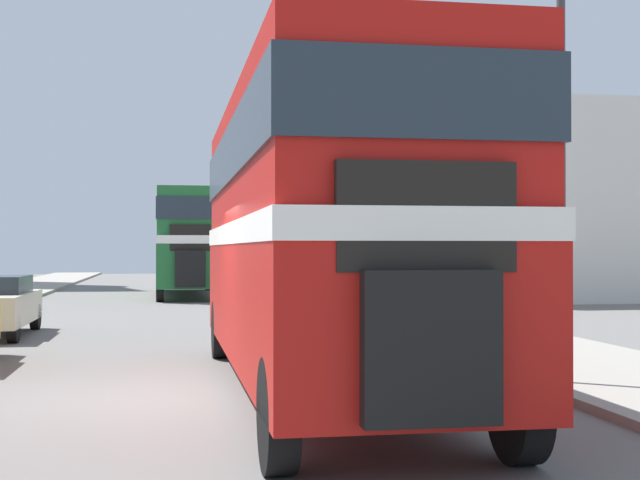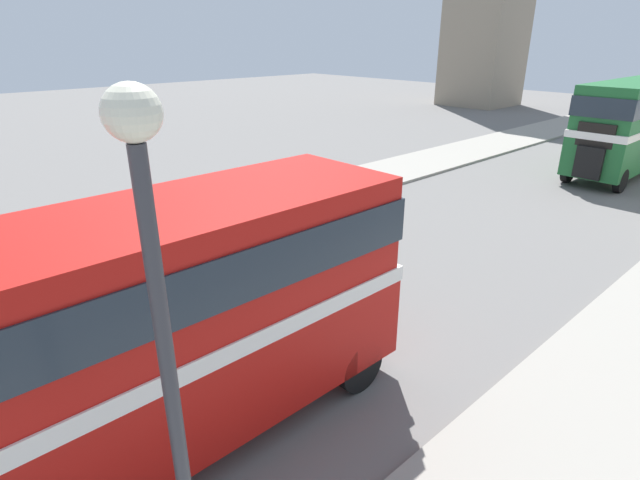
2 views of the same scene
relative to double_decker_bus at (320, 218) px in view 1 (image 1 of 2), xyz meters
The scene contains 6 objects.
ground_plane 3.17m from the double_decker_bus, behind, with size 120.00×120.00×0.00m, color slate.
sidewalk_right 5.21m from the double_decker_bus, ahead, with size 3.50×120.00×0.12m.
double_decker_bus is the anchor object (origin of this frame).
bus_distant 26.25m from the double_decker_bus, 92.64° to the left, with size 2.49×11.03×4.30m.
pedestrian_walking 13.34m from the double_decker_bus, 66.99° to the left, with size 0.31×0.31×1.54m.
street_lamp 3.71m from the double_decker_bus, ahead, with size 0.36×0.36×5.86m.
Camera 1 is at (0.02, -11.93, 1.97)m, focal length 50.00 mm.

